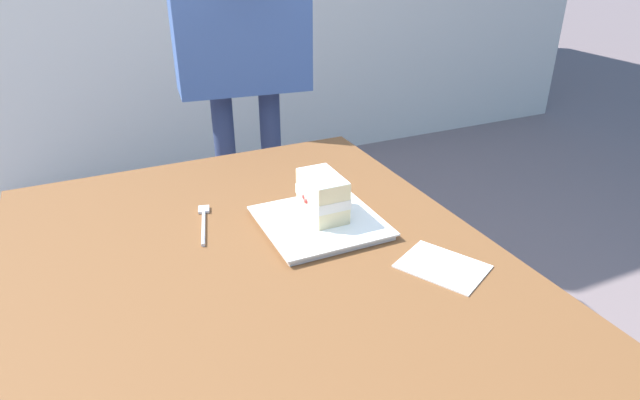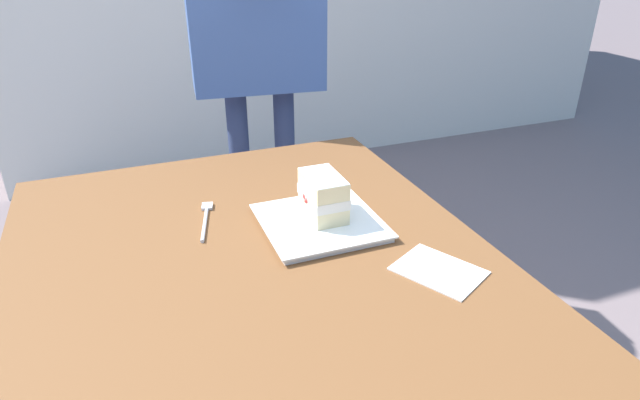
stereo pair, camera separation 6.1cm
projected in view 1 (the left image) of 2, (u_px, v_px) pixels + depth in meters
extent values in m
cylinder|color=brown|center=(331.00, 251.00, 1.73)|extent=(0.07, 0.07, 0.64)
cylinder|color=brown|center=(62.00, 318.00, 1.43)|extent=(0.07, 0.07, 0.64)
cube|color=brown|center=(265.00, 283.00, 0.99)|extent=(1.19, 0.92, 0.04)
cube|color=white|center=(320.00, 224.00, 1.13)|extent=(0.23, 0.23, 0.01)
cube|color=white|center=(320.00, 220.00, 1.13)|extent=(0.24, 0.24, 0.00)
cube|color=beige|center=(323.00, 208.00, 1.14)|extent=(0.12, 0.07, 0.03)
cube|color=white|center=(323.00, 196.00, 1.13)|extent=(0.12, 0.07, 0.02)
sphere|color=red|center=(306.00, 197.00, 1.13)|extent=(0.02, 0.02, 0.02)
sphere|color=red|center=(307.00, 201.00, 1.12)|extent=(0.01, 0.01, 0.01)
cube|color=beige|center=(323.00, 184.00, 1.12)|extent=(0.12, 0.07, 0.03)
cube|color=white|center=(323.00, 176.00, 1.11)|extent=(0.12, 0.07, 0.00)
cylinder|color=silver|center=(204.00, 228.00, 1.12)|extent=(0.14, 0.04, 0.01)
cube|color=silver|center=(204.00, 209.00, 1.20)|extent=(0.03, 0.03, 0.01)
cube|color=silver|center=(443.00, 266.00, 1.00)|extent=(0.19, 0.17, 0.00)
cylinder|color=navy|center=(229.00, 197.00, 1.92)|extent=(0.07, 0.07, 0.78)
cylinder|color=navy|center=(273.00, 191.00, 1.97)|extent=(0.07, 0.07, 0.78)
cube|color=#42609E|center=(239.00, 1.00, 1.65)|extent=(0.22, 0.44, 0.55)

